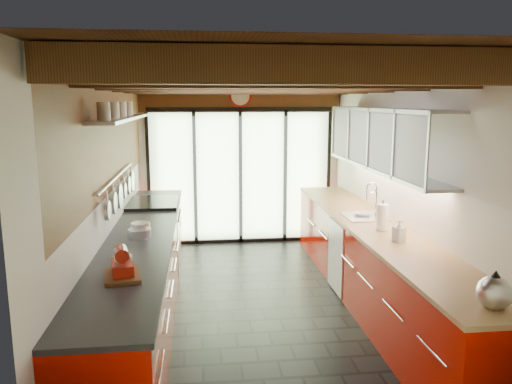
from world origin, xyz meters
TOP-DOWN VIEW (x-y plane):
  - ground at (0.00, 0.00)m, footprint 5.50×5.50m
  - room_shell at (0.00, 0.00)m, footprint 5.50×5.50m
  - ceiling_beams at (-0.00, 0.38)m, footprint 3.14×5.06m
  - glass_door at (0.00, 2.69)m, footprint 2.95×0.10m
  - left_counter at (-1.28, 0.00)m, footprint 0.68×5.00m
  - range_stove at (-1.28, 1.45)m, footprint 0.66×0.90m
  - right_counter at (1.27, 0.00)m, footprint 0.68×5.00m
  - sink_assembly at (1.29, 0.40)m, footprint 0.45×0.52m
  - upper_cabinets_right at (1.43, 0.30)m, footprint 0.34×3.00m
  - left_wall_fixtures at (-1.47, 0.25)m, footprint 0.28×2.60m
  - stand_mixer at (-1.27, -1.35)m, footprint 0.21×0.30m
  - pot_large at (-1.27, -0.08)m, footprint 0.21×0.21m
  - pot_small at (-1.27, -0.20)m, footprint 0.30×0.30m
  - cutting_board at (-1.27, -1.38)m, footprint 0.32×0.41m
  - kettle at (1.27, -2.25)m, footprint 0.28×0.31m
  - paper_towel at (1.27, -0.21)m, footprint 0.15×0.15m
  - soap_bottle at (1.27, -0.65)m, footprint 0.13×0.13m
  - bowl at (1.27, 0.44)m, footprint 0.26×0.26m

SIDE VIEW (x-z plane):
  - ground at x=0.00m, z-range 0.00..0.00m
  - right_counter at x=1.27m, z-range 0.00..0.92m
  - left_counter at x=-1.28m, z-range 0.00..0.92m
  - range_stove at x=-1.28m, z-range -0.01..0.96m
  - cutting_board at x=-1.27m, z-range 0.92..0.95m
  - bowl at x=1.27m, z-range 0.92..0.97m
  - sink_assembly at x=1.29m, z-range 0.75..1.17m
  - pot_small at x=-1.27m, z-range 0.92..1.01m
  - pot_large at x=-1.27m, z-range 0.92..1.04m
  - stand_mixer at x=-1.27m, z-range 0.89..1.14m
  - soap_bottle at x=1.27m, z-range 0.92..1.14m
  - kettle at x=1.27m, z-range 0.90..1.18m
  - paper_towel at x=1.27m, z-range 0.89..1.23m
  - room_shell at x=0.00m, z-range -1.10..4.40m
  - glass_door at x=0.00m, z-range 0.21..3.11m
  - left_wall_fixtures at x=-1.47m, z-range 1.32..2.28m
  - upper_cabinets_right at x=1.43m, z-range 0.35..3.35m
  - ceiling_beams at x=0.00m, z-range 0.01..4.91m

